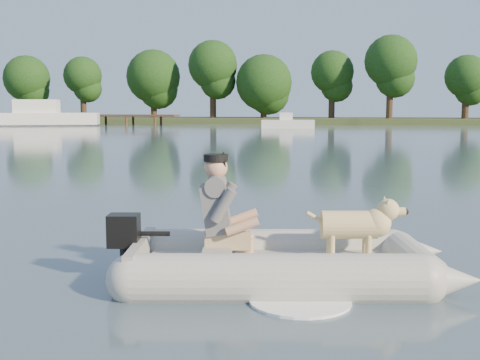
% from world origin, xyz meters
% --- Properties ---
extents(water, '(160.00, 160.00, 0.00)m').
position_xyz_m(water, '(0.00, 0.00, 0.00)').
color(water, slate).
rests_on(water, ground).
extents(shore_bank, '(160.00, 12.00, 0.70)m').
position_xyz_m(shore_bank, '(0.00, 62.00, 0.25)').
color(shore_bank, '#47512D').
rests_on(shore_bank, water).
extents(dock, '(18.00, 2.00, 1.04)m').
position_xyz_m(dock, '(-26.00, 52.00, 0.52)').
color(dock, '#4C331E').
rests_on(dock, water).
extents(treeline, '(84.66, 7.35, 9.27)m').
position_xyz_m(treeline, '(5.75, 61.07, 5.30)').
color(treeline, '#332316').
rests_on(treeline, shore_bank).
extents(dinghy, '(5.12, 4.11, 1.33)m').
position_xyz_m(dinghy, '(0.75, 0.51, 0.57)').
color(dinghy, '#999994').
rests_on(dinghy, water).
extents(man, '(0.80, 0.73, 1.04)m').
position_xyz_m(man, '(0.08, 0.43, 0.75)').
color(man, '#595A5E').
rests_on(man, dinghy).
extents(dog, '(0.94, 0.49, 0.60)m').
position_xyz_m(dog, '(1.35, 0.69, 0.50)').
color(dog, '#CDB876').
rests_on(dog, dinghy).
extents(outboard_motor, '(0.45, 0.35, 0.76)m').
position_xyz_m(outboard_motor, '(-0.82, 0.19, 0.30)').
color(outboard_motor, black).
rests_on(outboard_motor, dinghy).
extents(cabin_cruiser, '(10.08, 6.47, 2.94)m').
position_xyz_m(cabin_cruiser, '(-28.05, 47.04, 1.24)').
color(cabin_cruiser, white).
rests_on(cabin_cruiser, water).
extents(motorboat, '(4.71, 2.17, 1.93)m').
position_xyz_m(motorboat, '(-5.01, 45.01, 0.88)').
color(motorboat, white).
rests_on(motorboat, water).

